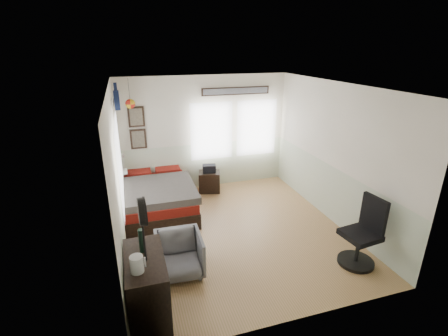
% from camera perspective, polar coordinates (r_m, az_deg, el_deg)
% --- Properties ---
extents(ground_plane, '(4.00, 4.50, 0.01)m').
position_cam_1_polar(ground_plane, '(6.30, 1.98, -11.03)').
color(ground_plane, olive).
extents(room_shell, '(4.02, 4.52, 2.71)m').
position_cam_1_polar(room_shell, '(5.76, 0.84, 3.60)').
color(room_shell, beige).
rests_on(room_shell, ground_plane).
extents(wall_decor, '(3.55, 1.32, 1.44)m').
position_cam_1_polar(wall_decor, '(7.14, -11.65, 10.57)').
color(wall_decor, '#322017').
rests_on(wall_decor, room_shell).
extents(bed, '(1.49, 2.03, 0.65)m').
position_cam_1_polar(bed, '(6.98, -11.56, -5.12)').
color(bed, black).
rests_on(bed, ground_plane).
extents(dresser, '(0.48, 1.00, 0.90)m').
position_cam_1_polar(dresser, '(4.46, -13.37, -19.86)').
color(dresser, black).
rests_on(dresser, ground_plane).
extents(armchair, '(0.72, 0.74, 0.65)m').
position_cam_1_polar(armchair, '(5.16, -7.86, -14.87)').
color(armchair, slate).
rests_on(armchair, ground_plane).
extents(nightstand, '(0.58, 0.51, 0.49)m').
position_cam_1_polar(nightstand, '(7.80, -2.59, -2.40)').
color(nightstand, black).
rests_on(nightstand, ground_plane).
extents(task_chair, '(0.57, 0.57, 1.14)m').
position_cam_1_polar(task_chair, '(5.68, 23.18, -11.18)').
color(task_chair, black).
rests_on(task_chair, ground_plane).
extents(kettle, '(0.18, 0.15, 0.20)m').
position_cam_1_polar(kettle, '(3.93, -15.07, -16.02)').
color(kettle, silver).
rests_on(kettle, dresser).
extents(bottle, '(0.08, 0.08, 0.31)m').
position_cam_1_polar(bottle, '(4.22, -14.25, -12.27)').
color(bottle, black).
rests_on(bottle, dresser).
extents(stand_fan, '(0.10, 0.34, 0.83)m').
position_cam_1_polar(stand_fan, '(3.79, -14.17, -7.63)').
color(stand_fan, black).
rests_on(stand_fan, dresser).
extents(black_bag, '(0.34, 0.25, 0.18)m').
position_cam_1_polar(black_bag, '(7.68, -2.63, -0.09)').
color(black_bag, black).
rests_on(black_bag, nightstand).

